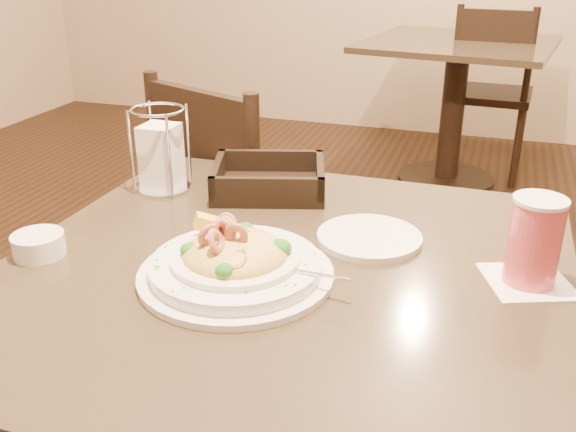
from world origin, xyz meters
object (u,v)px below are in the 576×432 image
(background_table, at_px, (455,88))
(bread_basket, at_px, (269,182))
(napkin_caddy, at_px, (161,155))
(main_table, at_px, (284,386))
(dining_chair_near, at_px, (242,231))
(butter_ramekin, at_px, (39,245))
(pasta_bowl, at_px, (235,261))
(side_plate, at_px, (369,238))
(dining_chair_far, at_px, (490,88))
(drink_glass, at_px, (534,242))

(background_table, height_order, bread_basket, bread_basket)
(background_table, xyz_separation_m, napkin_caddy, (-0.42, -2.32, 0.31))
(main_table, relative_size, background_table, 0.88)
(dining_chair_near, distance_m, butter_ramekin, 0.76)
(background_table, distance_m, napkin_caddy, 2.37)
(pasta_bowl, bearing_deg, butter_ramekin, -174.74)
(pasta_bowl, height_order, butter_ramekin, pasta_bowl)
(background_table, height_order, butter_ramekin, butter_ramekin)
(pasta_bowl, xyz_separation_m, side_plate, (0.17, 0.20, -0.02))
(dining_chair_near, distance_m, side_plate, 0.70)
(bread_basket, distance_m, side_plate, 0.30)
(dining_chair_near, height_order, side_plate, dining_chair_near)
(pasta_bowl, bearing_deg, background_table, 87.14)
(side_plate, bearing_deg, dining_chair_far, 87.01)
(bread_basket, distance_m, butter_ramekin, 0.47)
(background_table, distance_m, pasta_bowl, 2.64)
(side_plate, relative_size, butter_ramekin, 2.14)
(main_table, distance_m, drink_glass, 0.49)
(dining_chair_far, relative_size, drink_glass, 5.81)
(side_plate, xyz_separation_m, butter_ramekin, (-0.51, -0.23, 0.01))
(drink_glass, relative_size, bread_basket, 0.59)
(main_table, height_order, side_plate, side_plate)
(main_table, height_order, napkin_caddy, napkin_caddy)
(pasta_bowl, distance_m, bread_basket, 0.37)
(drink_glass, bearing_deg, dining_chair_far, 92.75)
(main_table, bearing_deg, bread_basket, 114.22)
(background_table, distance_m, dining_chair_far, 0.23)
(bread_basket, bearing_deg, napkin_caddy, -165.30)
(pasta_bowl, relative_size, drink_glass, 2.12)
(main_table, bearing_deg, background_table, 88.40)
(dining_chair_far, distance_m, butter_ramekin, 2.89)
(main_table, relative_size, butter_ramekin, 10.49)
(dining_chair_far, distance_m, bread_basket, 2.46)
(dining_chair_near, bearing_deg, napkin_caddy, 110.99)
(bread_basket, bearing_deg, butter_ramekin, -124.16)
(dining_chair_near, height_order, drink_glass, dining_chair_near)
(dining_chair_far, distance_m, napkin_caddy, 2.56)
(butter_ramekin, bearing_deg, side_plate, 24.01)
(background_table, distance_m, bread_basket, 2.28)
(butter_ramekin, bearing_deg, background_table, 79.91)
(dining_chair_near, bearing_deg, dining_chair_far, -81.86)
(dining_chair_near, relative_size, drink_glass, 5.81)
(pasta_bowl, distance_m, butter_ramekin, 0.34)
(dining_chair_near, bearing_deg, pasta_bowl, 135.61)
(side_plate, distance_m, butter_ramekin, 0.56)
(main_table, bearing_deg, dining_chair_far, 84.83)
(dining_chair_near, bearing_deg, background_table, -78.19)
(side_plate, bearing_deg, dining_chair_near, 132.81)
(dining_chair_near, xyz_separation_m, side_plate, (0.44, -0.48, 0.26))
(pasta_bowl, height_order, drink_glass, drink_glass)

